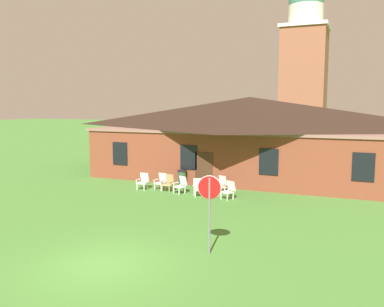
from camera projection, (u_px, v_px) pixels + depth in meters
name	position (u px, v px, depth m)	size (l,w,h in m)	color
ground_plane	(103.00, 265.00, 12.54)	(200.00, 200.00, 0.00)	#477F33
brick_building	(249.00, 136.00, 28.20)	(20.57, 10.40, 5.50)	brown
dome_tower	(304.00, 70.00, 45.29)	(5.18, 5.18, 19.38)	#93563D
stop_sign	(209.00, 198.00, 13.28)	(0.80, 0.15, 2.67)	slate
lawn_chair_by_porch	(143.00, 181.00, 23.76)	(0.66, 0.69, 0.96)	white
lawn_chair_near_door	(161.00, 181.00, 23.69)	(0.69, 0.72, 0.96)	white
lawn_chair_left_end	(168.00, 182.00, 23.25)	(0.65, 0.68, 0.96)	tan
lawn_chair_middle	(181.00, 185.00, 22.66)	(0.79, 0.83, 0.96)	white
lawn_chair_right_end	(198.00, 187.00, 22.03)	(0.84, 0.87, 0.96)	silver
lawn_chair_far_side	(221.00, 184.00, 22.84)	(0.80, 0.84, 0.96)	white
lawn_chair_under_eave	(229.00, 190.00, 21.26)	(0.81, 0.85, 0.96)	silver
trash_bin	(182.00, 178.00, 24.71)	(0.56, 0.56, 0.98)	#335638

